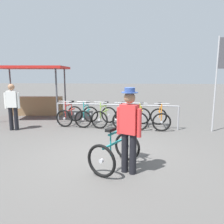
# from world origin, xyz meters

# --- Properties ---
(ground_plane) EXTENTS (80.00, 80.00, 0.00)m
(ground_plane) POSITION_xyz_m (0.00, 0.00, 0.00)
(ground_plane) COLOR #514F4C
(bike_rack_rail) EXTENTS (4.59, 0.49, 0.88)m
(bike_rack_rail) POSITION_xyz_m (0.08, 2.91, 0.70)
(bike_rack_rail) COLOR #99999E
(bike_rack_rail) RESTS_ON ground
(racked_bike_red) EXTENTS (0.82, 1.20, 0.98)m
(racked_bike_red) POSITION_xyz_m (-1.75, 3.27, 0.37)
(racked_bike_red) COLOR black
(racked_bike_red) RESTS_ON ground
(racked_bike_teal) EXTENTS (0.76, 1.16, 0.97)m
(racked_bike_teal) POSITION_xyz_m (-1.05, 3.20, 0.37)
(racked_bike_teal) COLOR black
(racked_bike_teal) RESTS_ON ground
(racked_bike_lime) EXTENTS (0.90, 1.21, 0.97)m
(racked_bike_lime) POSITION_xyz_m (-0.35, 3.13, 0.37)
(racked_bike_lime) COLOR black
(racked_bike_lime) RESTS_ON ground
(racked_bike_black) EXTENTS (0.69, 1.11, 0.97)m
(racked_bike_black) POSITION_xyz_m (0.34, 3.07, 0.37)
(racked_bike_black) COLOR black
(racked_bike_black) RESTS_ON ground
(racked_bike_yellow) EXTENTS (0.82, 1.18, 0.97)m
(racked_bike_yellow) POSITION_xyz_m (1.04, 3.00, 0.37)
(racked_bike_yellow) COLOR black
(racked_bike_yellow) RESTS_ON ground
(racked_bike_orange) EXTENTS (0.68, 1.12, 0.97)m
(racked_bike_orange) POSITION_xyz_m (1.74, 2.93, 0.37)
(racked_bike_orange) COLOR black
(racked_bike_orange) RESTS_ON ground
(featured_bicycle) EXTENTS (1.09, 1.26, 0.97)m
(featured_bicycle) POSITION_xyz_m (0.40, -0.63, 0.45)
(featured_bicycle) COLOR black
(featured_bicycle) RESTS_ON ground
(person_with_featured_bike) EXTENTS (0.49, 0.33, 1.72)m
(person_with_featured_bike) POSITION_xyz_m (0.64, -0.92, 0.95)
(person_with_featured_bike) COLOR black
(person_with_featured_bike) RESTS_ON ground
(pedestrian_with_backpack) EXTENTS (0.53, 0.37, 1.64)m
(pedestrian_with_backpack) POSITION_xyz_m (-3.48, 2.19, 0.94)
(pedestrian_with_backpack) COLOR black
(pedestrian_with_backpack) RESTS_ON ground
(market_stall) EXTENTS (3.33, 2.63, 2.30)m
(market_stall) POSITION_xyz_m (-3.77, 4.60, 1.39)
(market_stall) COLOR #4C4C51
(market_stall) RESTS_ON ground
(banner_flag) EXTENTS (0.45, 0.05, 3.20)m
(banner_flag) POSITION_xyz_m (3.63, 2.59, 2.23)
(banner_flag) COLOR #B2B2B7
(banner_flag) RESTS_ON ground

